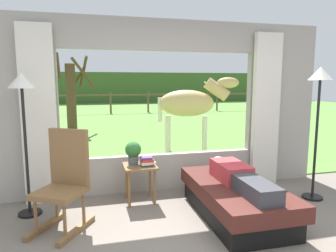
{
  "coord_description": "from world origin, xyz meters",
  "views": [
    {
      "loc": [
        -1.02,
        -2.23,
        1.65
      ],
      "look_at": [
        0.0,
        1.8,
        1.05
      ],
      "focal_mm": 32.87,
      "sensor_mm": 36.0,
      "label": 1
    }
  ],
  "objects_px": {
    "potted_plant": "(133,151)",
    "book_stack": "(147,162)",
    "floor_lamp_left": "(23,102)",
    "pasture_tree": "(72,94)",
    "rocking_chair": "(65,181)",
    "horse": "(190,104)",
    "reclining_person": "(238,177)",
    "side_table": "(140,172)",
    "recliner_sofa": "(235,199)",
    "floor_lamp_right": "(319,93)"
  },
  "relations": [
    {
      "from": "potted_plant",
      "to": "book_stack",
      "type": "distance_m",
      "value": 0.24
    },
    {
      "from": "floor_lamp_left",
      "to": "pasture_tree",
      "type": "bearing_deg",
      "value": 88.35
    },
    {
      "from": "rocking_chair",
      "to": "potted_plant",
      "type": "height_order",
      "value": "rocking_chair"
    },
    {
      "from": "horse",
      "to": "pasture_tree",
      "type": "distance_m",
      "value": 4.92
    },
    {
      "from": "reclining_person",
      "to": "horse",
      "type": "xyz_separation_m",
      "value": [
        0.49,
        3.37,
        0.63
      ]
    },
    {
      "from": "side_table",
      "to": "book_stack",
      "type": "bearing_deg",
      "value": -32.74
    },
    {
      "from": "reclining_person",
      "to": "recliner_sofa",
      "type": "bearing_deg",
      "value": 90.31
    },
    {
      "from": "recliner_sofa",
      "to": "reclining_person",
      "type": "relative_size",
      "value": 1.19
    },
    {
      "from": "floor_lamp_left",
      "to": "pasture_tree",
      "type": "height_order",
      "value": "pasture_tree"
    },
    {
      "from": "rocking_chair",
      "to": "floor_lamp_right",
      "type": "height_order",
      "value": "floor_lamp_right"
    },
    {
      "from": "floor_lamp_left",
      "to": "recliner_sofa",
      "type": "bearing_deg",
      "value": -15.32
    },
    {
      "from": "recliner_sofa",
      "to": "floor_lamp_left",
      "type": "relative_size",
      "value": 0.97
    },
    {
      "from": "recliner_sofa",
      "to": "potted_plant",
      "type": "relative_size",
      "value": 5.33
    },
    {
      "from": "side_table",
      "to": "book_stack",
      "type": "height_order",
      "value": "book_stack"
    },
    {
      "from": "potted_plant",
      "to": "rocking_chair",
      "type": "bearing_deg",
      "value": -145.26
    },
    {
      "from": "reclining_person",
      "to": "rocking_chair",
      "type": "relative_size",
      "value": 1.28
    },
    {
      "from": "potted_plant",
      "to": "horse",
      "type": "xyz_separation_m",
      "value": [
        1.64,
        2.5,
        0.45
      ]
    },
    {
      "from": "floor_lamp_right",
      "to": "horse",
      "type": "xyz_separation_m",
      "value": [
        -0.85,
        3.04,
        -0.34
      ]
    },
    {
      "from": "reclining_person",
      "to": "pasture_tree",
      "type": "xyz_separation_m",
      "value": [
        -2.28,
        7.44,
        0.73
      ]
    },
    {
      "from": "reclining_person",
      "to": "pasture_tree",
      "type": "distance_m",
      "value": 7.81
    },
    {
      "from": "potted_plant",
      "to": "horse",
      "type": "distance_m",
      "value": 3.02
    },
    {
      "from": "side_table",
      "to": "pasture_tree",
      "type": "bearing_deg",
      "value": 100.39
    },
    {
      "from": "side_table",
      "to": "reclining_person",
      "type": "bearing_deg",
      "value": -37.21
    },
    {
      "from": "recliner_sofa",
      "to": "potted_plant",
      "type": "distance_m",
      "value": 1.49
    },
    {
      "from": "rocking_chair",
      "to": "pasture_tree",
      "type": "xyz_separation_m",
      "value": [
        -0.28,
        7.16,
        0.71
      ]
    },
    {
      "from": "potted_plant",
      "to": "pasture_tree",
      "type": "xyz_separation_m",
      "value": [
        -1.13,
        6.57,
        0.55
      ]
    },
    {
      "from": "rocking_chair",
      "to": "side_table",
      "type": "xyz_separation_m",
      "value": [
        0.94,
        0.54,
        -0.12
      ]
    },
    {
      "from": "reclining_person",
      "to": "potted_plant",
      "type": "height_order",
      "value": "potted_plant"
    },
    {
      "from": "recliner_sofa",
      "to": "book_stack",
      "type": "relative_size",
      "value": 8.16
    },
    {
      "from": "book_stack",
      "to": "horse",
      "type": "height_order",
      "value": "horse"
    },
    {
      "from": "recliner_sofa",
      "to": "pasture_tree",
      "type": "height_order",
      "value": "pasture_tree"
    },
    {
      "from": "potted_plant",
      "to": "book_stack",
      "type": "xyz_separation_m",
      "value": [
        0.17,
        -0.12,
        -0.12
      ]
    },
    {
      "from": "rocking_chair",
      "to": "floor_lamp_right",
      "type": "distance_m",
      "value": 3.48
    },
    {
      "from": "potted_plant",
      "to": "book_stack",
      "type": "height_order",
      "value": "potted_plant"
    },
    {
      "from": "book_stack",
      "to": "pasture_tree",
      "type": "xyz_separation_m",
      "value": [
        -1.31,
        6.69,
        0.67
      ]
    },
    {
      "from": "pasture_tree",
      "to": "potted_plant",
      "type": "bearing_deg",
      "value": -80.2
    },
    {
      "from": "pasture_tree",
      "to": "side_table",
      "type": "bearing_deg",
      "value": -79.61
    },
    {
      "from": "book_stack",
      "to": "horse",
      "type": "distance_m",
      "value": 3.06
    },
    {
      "from": "potted_plant",
      "to": "floor_lamp_right",
      "type": "height_order",
      "value": "floor_lamp_right"
    },
    {
      "from": "rocking_chair",
      "to": "horse",
      "type": "height_order",
      "value": "horse"
    },
    {
      "from": "potted_plant",
      "to": "pasture_tree",
      "type": "bearing_deg",
      "value": 99.8
    },
    {
      "from": "reclining_person",
      "to": "side_table",
      "type": "bearing_deg",
      "value": 143.1
    },
    {
      "from": "book_stack",
      "to": "horse",
      "type": "bearing_deg",
      "value": 60.81
    },
    {
      "from": "floor_lamp_left",
      "to": "horse",
      "type": "distance_m",
      "value": 3.98
    },
    {
      "from": "floor_lamp_right",
      "to": "horse",
      "type": "distance_m",
      "value": 3.18
    },
    {
      "from": "floor_lamp_left",
      "to": "potted_plant",
      "type": "bearing_deg",
      "value": 6.03
    },
    {
      "from": "side_table",
      "to": "floor_lamp_left",
      "type": "bearing_deg",
      "value": -176.74
    },
    {
      "from": "side_table",
      "to": "potted_plant",
      "type": "height_order",
      "value": "potted_plant"
    },
    {
      "from": "floor_lamp_left",
      "to": "horse",
      "type": "relative_size",
      "value": 0.97
    },
    {
      "from": "recliner_sofa",
      "to": "rocking_chair",
      "type": "height_order",
      "value": "rocking_chair"
    }
  ]
}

